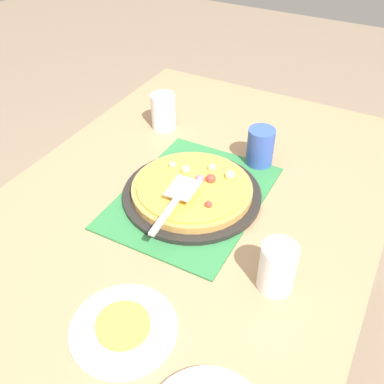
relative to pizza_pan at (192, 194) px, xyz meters
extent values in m
plane|color=#84705B|center=(0.00, 0.00, -0.76)|extent=(8.00, 8.00, 0.00)
cube|color=#9E7A56|center=(0.00, 0.00, -0.03)|extent=(1.40, 1.00, 0.03)
cube|color=#9E7A56|center=(0.64, -0.44, -0.40)|extent=(0.07, 0.07, 0.72)
cube|color=#9E7A56|center=(0.64, 0.44, -0.40)|extent=(0.07, 0.07, 0.72)
cube|color=#2D753D|center=(0.00, 0.00, -0.01)|extent=(0.48, 0.36, 0.01)
cylinder|color=black|center=(0.00, 0.00, 0.00)|extent=(0.38, 0.38, 0.01)
cylinder|color=#B78442|center=(0.00, 0.00, 0.02)|extent=(0.33, 0.33, 0.02)
cylinder|color=gold|center=(0.00, 0.00, 0.03)|extent=(0.30, 0.30, 0.01)
sphere|color=#E5CC7F|center=(0.05, 0.09, 0.04)|extent=(0.02, 0.02, 0.02)
sphere|color=#338433|center=(0.08, -0.08, 0.04)|extent=(0.03, 0.03, 0.03)
sphere|color=#E5CC7F|center=(0.08, -0.08, 0.04)|extent=(0.03, 0.03, 0.03)
sphere|color=red|center=(-0.06, -0.08, 0.04)|extent=(0.02, 0.02, 0.02)
sphere|color=#E5CC7F|center=(0.09, -0.02, 0.04)|extent=(0.02, 0.02, 0.02)
sphere|color=red|center=(0.04, -0.04, 0.04)|extent=(0.03, 0.03, 0.03)
sphere|color=#E5CC7F|center=(0.04, 0.04, 0.04)|extent=(0.03, 0.03, 0.03)
sphere|color=#B76675|center=(0.02, -0.01, 0.04)|extent=(0.03, 0.03, 0.03)
cylinder|color=white|center=(-0.43, -0.08, -0.01)|extent=(0.22, 0.22, 0.01)
cylinder|color=gold|center=(-0.43, -0.08, 0.01)|extent=(0.11, 0.11, 0.02)
cylinder|color=white|center=(0.28, 0.26, 0.05)|extent=(0.08, 0.08, 0.12)
cylinder|color=#3351AD|center=(0.24, -0.10, 0.05)|extent=(0.08, 0.08, 0.12)
cylinder|color=white|center=(-0.18, -0.30, 0.05)|extent=(0.08, 0.08, 0.12)
cube|color=silver|center=(-0.05, 0.00, 0.06)|extent=(0.10, 0.08, 0.00)
cube|color=#B2B2B7|center=(-0.16, -0.01, 0.06)|extent=(0.14, 0.03, 0.01)
camera|label=1|loc=(-0.82, -0.44, 0.78)|focal=41.44mm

